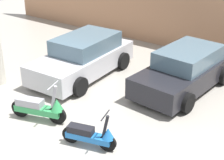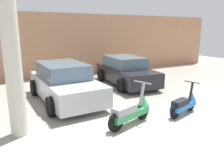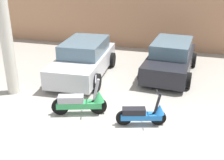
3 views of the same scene
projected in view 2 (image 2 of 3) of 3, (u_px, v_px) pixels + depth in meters
name	position (u px, v px, depth m)	size (l,w,h in m)	color
ground_plane	(191.00, 135.00, 5.33)	(28.00, 28.00, 0.00)	#9E998E
wall_back	(77.00, 45.00, 12.22)	(19.60, 0.12, 3.40)	tan
scooter_front_left	(132.00, 110.00, 5.89)	(1.55, 0.77, 1.12)	black
scooter_front_right	(185.00, 103.00, 6.63)	(1.34, 0.63, 0.95)	black
car_rear_left	(65.00, 83.00, 7.90)	(2.06, 4.03, 1.34)	#B7B7BC
car_rear_center	(126.00, 71.00, 10.28)	(2.06, 3.91, 1.29)	black
support_column_side	(13.00, 66.00, 5.02)	(0.39, 0.39, 3.40)	beige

